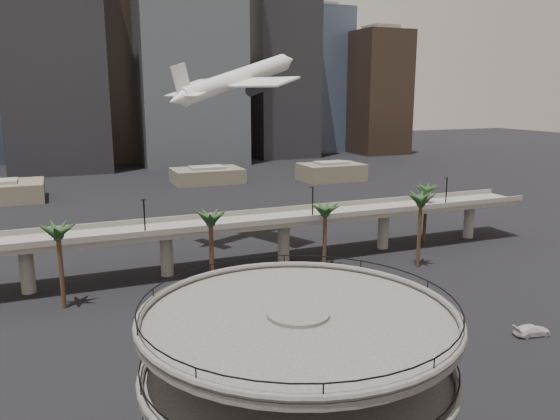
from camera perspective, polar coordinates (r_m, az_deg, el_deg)
name	(u,v)px	position (r m, az deg, el deg)	size (l,w,h in m)	color
parking_ramp	(298,397)	(41.15, 1.85, -18.91)	(22.20, 22.20, 17.35)	#504D4B
overpass	(227,228)	(98.08, -5.54, -1.92)	(130.00, 9.30, 14.70)	gray
palm_trees	(305,210)	(94.13, 2.58, 0.00)	(76.40, 18.40, 14.00)	#472F1E
low_buildings	(169,180)	(183.84, -11.54, 3.06)	(135.00, 27.50, 6.80)	#685D4D
skyline	(149,54)	(257.27, -13.51, 15.53)	(269.00, 86.00, 130.58)	#7E6C57
airborne_jet	(237,79)	(113.86, -4.53, 13.44)	(32.79, 30.13, 12.36)	silver
car_a	(371,364)	(65.42, 9.52, -15.60)	(1.89, 4.71, 1.60)	#C6481C
car_b	(399,313)	(80.11, 12.31, -10.44)	(1.47, 4.21, 1.39)	black
car_c	(532,330)	(80.05, 24.84, -11.33)	(1.99, 4.89, 1.42)	silver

